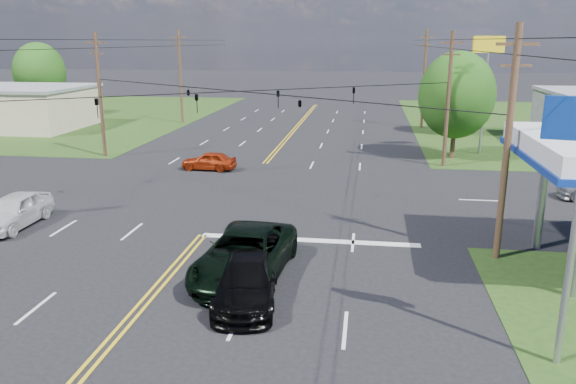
% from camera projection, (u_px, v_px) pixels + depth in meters
% --- Properties ---
extents(ground, '(280.00, 280.00, 0.00)m').
position_uv_depth(ground, '(241.00, 192.00, 33.93)').
color(ground, black).
rests_on(ground, ground).
extents(grass_nw, '(46.00, 48.00, 0.03)m').
position_uv_depth(grass_nw, '(22.00, 115.00, 69.31)').
color(grass_nw, '#1D3E13').
rests_on(grass_nw, ground).
extents(stop_bar, '(10.00, 0.50, 0.02)m').
position_uv_depth(stop_bar, '(309.00, 241.00, 25.60)').
color(stop_bar, silver).
rests_on(stop_bar, ground).
extents(retail_nw, '(16.00, 11.00, 4.00)m').
position_uv_depth(retail_nw, '(7.00, 108.00, 58.55)').
color(retail_nw, '#BBA78C').
rests_on(retail_nw, ground).
extents(pole_se, '(1.60, 0.28, 9.50)m').
position_uv_depth(pole_se, '(508.00, 142.00, 22.27)').
color(pole_se, '#452A1D').
rests_on(pole_se, ground).
extents(pole_nw, '(1.60, 0.28, 9.50)m').
position_uv_depth(pole_nw, '(100.00, 93.00, 43.04)').
color(pole_nw, '#452A1D').
rests_on(pole_nw, ground).
extents(pole_ne, '(1.60, 0.28, 9.50)m').
position_uv_depth(pole_ne, '(448.00, 98.00, 39.47)').
color(pole_ne, '#452A1D').
rests_on(pole_ne, ground).
extents(pole_left_far, '(1.60, 0.28, 10.00)m').
position_uv_depth(pole_left_far, '(180.00, 75.00, 61.13)').
color(pole_left_far, '#452A1D').
rests_on(pole_left_far, ground).
extents(pole_right_far, '(1.60, 0.28, 10.00)m').
position_uv_depth(pole_right_far, '(424.00, 78.00, 57.56)').
color(pole_right_far, '#452A1D').
rests_on(pole_right_far, ground).
extents(span_wire_signals, '(26.00, 18.00, 1.13)m').
position_uv_depth(span_wire_signals, '(239.00, 91.00, 32.37)').
color(span_wire_signals, black).
rests_on(span_wire_signals, ground).
extents(power_lines, '(26.04, 100.00, 0.64)m').
position_uv_depth(power_lines, '(229.00, 45.00, 29.78)').
color(power_lines, black).
rests_on(power_lines, ground).
extents(tree_right_a, '(5.70, 5.70, 8.18)m').
position_uv_depth(tree_right_a, '(457.00, 95.00, 42.21)').
color(tree_right_a, '#452A1D').
rests_on(tree_right_a, ground).
extents(tree_right_b, '(4.94, 4.94, 7.09)m').
position_uv_depth(tree_right_b, '(465.00, 91.00, 53.51)').
color(tree_right_b, '#452A1D').
rests_on(tree_right_b, ground).
extents(tree_far_l, '(6.08, 6.08, 8.72)m').
position_uv_depth(tree_far_l, '(39.00, 72.00, 67.55)').
color(tree_far_l, '#452A1D').
rests_on(tree_far_l, ground).
extents(pickup_dkgreen, '(3.45, 6.72, 1.81)m').
position_uv_depth(pickup_dkgreen, '(245.00, 254.00, 21.48)').
color(pickup_dkgreen, black).
rests_on(pickup_dkgreen, ground).
extents(suv_black, '(2.65, 5.29, 1.48)m').
position_uv_depth(suv_black, '(247.00, 281.00, 19.54)').
color(suv_black, black).
rests_on(suv_black, ground).
extents(pickup_white, '(1.96, 4.78, 1.62)m').
position_uv_depth(pickup_white, '(14.00, 210.00, 27.38)').
color(pickup_white, silver).
rests_on(pickup_white, ground).
extents(sedan_red, '(3.87, 1.68, 1.30)m').
position_uv_depth(sedan_red, '(209.00, 161.00, 39.51)').
color(sedan_red, '#9D280B').
rests_on(sedan_red, ground).
extents(polesign_ne, '(2.51, 0.83, 9.19)m').
position_uv_depth(polesign_ne, '(487.00, 61.00, 43.40)').
color(polesign_ne, '#A5A5AA').
rests_on(polesign_ne, ground).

